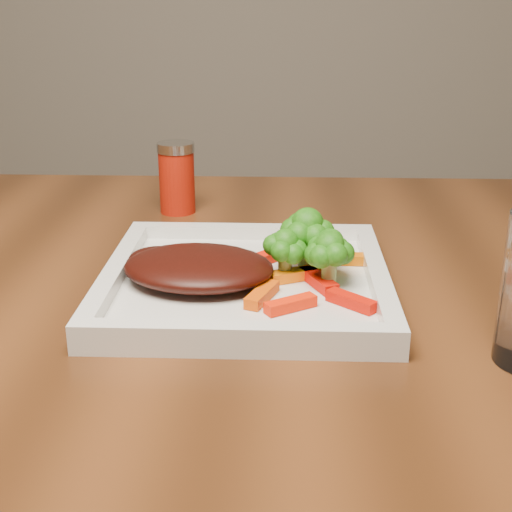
{
  "coord_description": "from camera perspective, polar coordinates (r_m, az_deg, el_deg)",
  "views": [
    {
      "loc": [
        0.3,
        -0.43,
        1.03
      ],
      "look_at": [
        0.27,
        0.2,
        0.79
      ],
      "focal_mm": 50.0,
      "sensor_mm": 36.0,
      "label": 1
    }
  ],
  "objects": [
    {
      "name": "broccoli_2",
      "position": [
        0.66,
        5.89,
        -0.15
      ],
      "size": [
        0.07,
        0.07,
        0.06
      ],
      "primitive_type": null,
      "rotation": [
        0.0,
        0.0,
        0.42
      ],
      "color": "#0F5D11",
      "rests_on": "plate"
    },
    {
      "name": "carrot_1",
      "position": [
        0.63,
        7.64,
        -3.58
      ],
      "size": [
        0.04,
        0.04,
        0.01
      ],
      "primitive_type": "cube",
      "rotation": [
        0.0,
        0.0,
        -0.73
      ],
      "color": "red",
      "rests_on": "plate"
    },
    {
      "name": "carrot_6",
      "position": [
        0.69,
        3.25,
        -1.48
      ],
      "size": [
        0.06,
        0.04,
        0.01
      ],
      "primitive_type": "cube",
      "rotation": [
        0.0,
        0.0,
        0.44
      ],
      "color": "orange",
      "rests_on": "plate"
    },
    {
      "name": "carrot_4",
      "position": [
        0.74,
        1.51,
        0.13
      ],
      "size": [
        0.05,
        0.05,
        0.01
      ],
      "primitive_type": "cube",
      "rotation": [
        0.0,
        0.0,
        0.8
      ],
      "color": "red",
      "rests_on": "plate"
    },
    {
      "name": "plate",
      "position": [
        0.69,
        -0.83,
        -2.4
      ],
      "size": [
        0.27,
        0.27,
        0.01
      ],
      "primitive_type": "cube",
      "color": "silver",
      "rests_on": "dining_table"
    },
    {
      "name": "broccoli_1",
      "position": [
        0.68,
        5.96,
        0.66
      ],
      "size": [
        0.06,
        0.06,
        0.06
      ],
      "primitive_type": null,
      "rotation": [
        0.0,
        0.0,
        -0.34
      ],
      "color": "#137514",
      "rests_on": "plate"
    },
    {
      "name": "carrot_3",
      "position": [
        0.73,
        7.55,
        -0.23
      ],
      "size": [
        0.05,
        0.02,
        0.01
      ],
      "primitive_type": "cube",
      "rotation": [
        0.0,
        0.0,
        -0.04
      ],
      "color": "#CB5B03",
      "rests_on": "plate"
    },
    {
      "name": "carrot_2",
      "position": [
        0.64,
        0.48,
        -3.1
      ],
      "size": [
        0.03,
        0.05,
        0.01
      ],
      "primitive_type": "cube",
      "rotation": [
        0.0,
        0.0,
        1.2
      ],
      "color": "#DE4803",
      "rests_on": "plate"
    },
    {
      "name": "broccoli_0",
      "position": [
        0.7,
        4.11,
        1.58
      ],
      "size": [
        0.08,
        0.08,
        0.07
      ],
      "primitive_type": null,
      "rotation": [
        0.0,
        0.0,
        -0.39
      ],
      "color": "#377914",
      "rests_on": "plate"
    },
    {
      "name": "broccoli_3",
      "position": [
        0.68,
        2.35,
        0.59
      ],
      "size": [
        0.05,
        0.05,
        0.06
      ],
      "primitive_type": null,
      "rotation": [
        0.0,
        0.0,
        -0.08
      ],
      "color": "#2C7413",
      "rests_on": "plate"
    },
    {
      "name": "spice_shaker",
      "position": [
        0.93,
        -6.35,
        6.24
      ],
      "size": [
        0.05,
        0.05,
        0.09
      ],
      "primitive_type": "cylinder",
      "rotation": [
        0.0,
        0.0,
        -0.19
      ],
      "color": "#A61809",
      "rests_on": "dining_table"
    },
    {
      "name": "steak",
      "position": [
        0.68,
        -4.63,
        -0.91
      ],
      "size": [
        0.16,
        0.13,
        0.03
      ],
      "primitive_type": "ellipsoid",
      "rotation": [
        0.0,
        0.0,
        -0.13
      ],
      "color": "#3A0C08",
      "rests_on": "plate"
    },
    {
      "name": "carrot_0",
      "position": [
        0.62,
        2.79,
        -3.88
      ],
      "size": [
        0.05,
        0.04,
        0.01
      ],
      "primitive_type": "cube",
      "rotation": [
        0.0,
        0.0,
        0.56
      ],
      "color": "#FC2304",
      "rests_on": "plate"
    },
    {
      "name": "carrot_5",
      "position": [
        0.67,
        5.01,
        -1.95
      ],
      "size": [
        0.04,
        0.06,
        0.01
      ],
      "primitive_type": "cube",
      "rotation": [
        0.0,
        0.0,
        -1.13
      ],
      "color": "red",
      "rests_on": "plate"
    }
  ]
}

